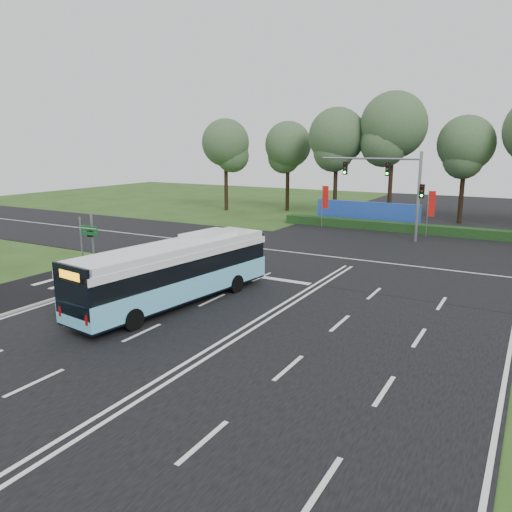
{
  "coord_description": "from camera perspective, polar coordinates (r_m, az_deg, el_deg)",
  "views": [
    {
      "loc": [
        10.13,
        -19.28,
        7.5
      ],
      "look_at": [
        -1.95,
        2.0,
        2.02
      ],
      "focal_mm": 35.0,
      "sensor_mm": 36.0,
      "label": 1
    }
  ],
  "objects": [
    {
      "name": "blue_hoarding",
      "position": [
        48.81,
        12.55,
        4.79
      ],
      "size": [
        10.0,
        0.3,
        2.2
      ],
      "primitive_type": "cube",
      "color": "#2149B5",
      "rests_on": "ground"
    },
    {
      "name": "kerb_strip",
      "position": [
        27.01,
        -20.77,
        -4.21
      ],
      "size": [
        0.25,
        18.0,
        0.12
      ],
      "primitive_type": "cube",
      "color": "gray",
      "rests_on": "ground"
    },
    {
      "name": "pedestrian_signal",
      "position": [
        30.4,
        -18.19,
        1.58
      ],
      "size": [
        0.34,
        0.43,
        3.68
      ],
      "rotation": [
        0.0,
        0.0,
        0.32
      ],
      "color": "gray",
      "rests_on": "ground"
    },
    {
      "name": "road_main",
      "position": [
        23.02,
        1.78,
        -6.34
      ],
      "size": [
        20.0,
        120.0,
        0.04
      ],
      "primitive_type": "cube",
      "color": "black",
      "rests_on": "ground"
    },
    {
      "name": "bike_path",
      "position": [
        28.86,
        -23.83,
        -3.49
      ],
      "size": [
        5.0,
        18.0,
        0.06
      ],
      "primitive_type": "cube",
      "color": "black",
      "rests_on": "ground"
    },
    {
      "name": "banner_flag_mid",
      "position": [
        43.33,
        19.34,
        5.38
      ],
      "size": [
        0.56,
        0.2,
        3.9
      ],
      "rotation": [
        0.0,
        0.0,
        0.28
      ],
      "color": "gray",
      "rests_on": "ground"
    },
    {
      "name": "banner_flag_left",
      "position": [
        46.49,
        7.85,
        6.42
      ],
      "size": [
        0.55,
        0.23,
        3.9
      ],
      "rotation": [
        0.0,
        0.0,
        0.34
      ],
      "color": "gray",
      "rests_on": "ground"
    },
    {
      "name": "ground",
      "position": [
        23.03,
        1.78,
        -6.39
      ],
      "size": [
        120.0,
        120.0,
        0.0
      ],
      "primitive_type": "plane",
      "color": "#2A4517",
      "rests_on": "ground"
    },
    {
      "name": "traffic_light_gantry",
      "position": [
        41.09,
        15.71,
        8.2
      ],
      "size": [
        8.41,
        0.28,
        7.0
      ],
      "color": "gray",
      "rests_on": "ground"
    },
    {
      "name": "street_sign",
      "position": [
        30.35,
        -18.93,
        1.89
      ],
      "size": [
        1.34,
        0.15,
        3.44
      ],
      "rotation": [
        0.0,
        0.0,
        0.05
      ],
      "color": "gray",
      "rests_on": "ground"
    },
    {
      "name": "road_cross",
      "position": [
        33.72,
        11.35,
        -0.44
      ],
      "size": [
        120.0,
        14.0,
        0.05
      ],
      "primitive_type": "cube",
      "color": "black",
      "rests_on": "ground"
    },
    {
      "name": "city_bus",
      "position": [
        23.89,
        -9.16,
        -1.8
      ],
      "size": [
        3.7,
        11.37,
        3.2
      ],
      "rotation": [
        0.0,
        0.0,
        -0.12
      ],
      "color": "#66C8ED",
      "rests_on": "ground"
    },
    {
      "name": "eucalyptus_row",
      "position": [
        51.44,
        20.03,
        12.86
      ],
      "size": [
        47.92,
        8.42,
        12.65
      ],
      "color": "black",
      "rests_on": "ground"
    },
    {
      "name": "hedge",
      "position": [
        45.49,
        16.38,
        3.13
      ],
      "size": [
        22.0,
        1.2,
        0.8
      ],
      "primitive_type": "cube",
      "color": "black",
      "rests_on": "ground"
    }
  ]
}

